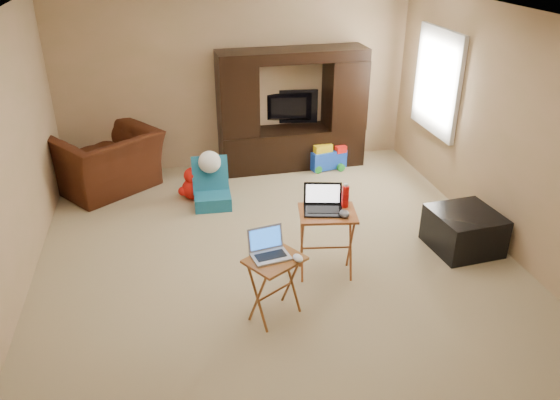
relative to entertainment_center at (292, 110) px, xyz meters
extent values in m
plane|color=#C7B68A|center=(-0.74, -2.46, -0.86)|extent=(5.50, 5.50, 0.00)
plane|color=silver|center=(-0.74, -2.46, 1.64)|extent=(5.50, 5.50, 0.00)
plane|color=tan|center=(-0.74, 0.29, 0.39)|extent=(5.00, 0.00, 5.00)
plane|color=tan|center=(-0.74, -5.21, 0.39)|extent=(5.00, 0.00, 5.00)
plane|color=tan|center=(-3.24, -2.46, 0.39)|extent=(0.00, 5.50, 5.50)
plane|color=tan|center=(1.76, -2.46, 0.39)|extent=(0.00, 5.50, 5.50)
plane|color=white|center=(1.74, -0.91, 0.54)|extent=(0.00, 1.20, 1.20)
cube|color=white|center=(1.72, -0.91, 0.54)|extent=(0.06, 1.14, 1.34)
cube|color=black|center=(0.00, 0.00, 0.00)|extent=(2.10, 0.58, 1.71)
imported|color=black|center=(0.00, 0.20, -0.04)|extent=(0.88, 0.24, 0.50)
imported|color=#4D1E10|center=(-2.60, -0.28, -0.45)|extent=(1.64, 1.61, 0.80)
cube|color=black|center=(1.31, -2.68, -0.64)|extent=(0.73, 0.73, 0.44)
cube|color=brown|center=(-0.95, -3.40, -0.55)|extent=(0.60, 0.57, 0.62)
cube|color=#9B5425|center=(-0.31, -2.85, -0.50)|extent=(0.62, 0.53, 0.72)
cube|color=#A9A9AE|center=(-0.98, -3.37, -0.12)|extent=(0.36, 0.32, 0.24)
cube|color=black|center=(-0.35, -2.83, -0.02)|extent=(0.43, 0.38, 0.24)
ellipsoid|color=silver|center=(-0.76, -3.47, -0.21)|extent=(0.10, 0.14, 0.05)
ellipsoid|color=#3D3D42|center=(-0.18, -2.97, -0.11)|extent=(0.11, 0.16, 0.06)
cylinder|color=red|center=(-0.11, -2.77, -0.03)|extent=(0.07, 0.07, 0.22)
camera|label=1|loc=(-1.75, -7.33, 2.34)|focal=35.00mm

